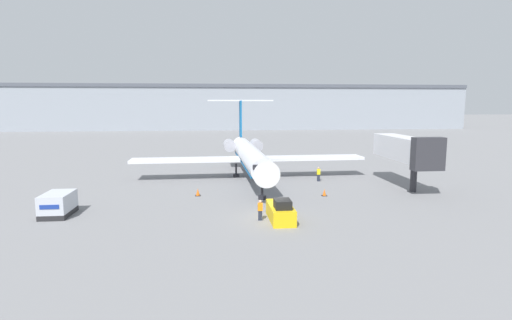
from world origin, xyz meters
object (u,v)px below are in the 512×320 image
at_px(traffic_cone_left, 198,192).
at_px(airplane_main, 249,154).
at_px(traffic_cone_right, 324,193).
at_px(luggage_cart, 58,204).
at_px(worker_near_tug, 260,210).
at_px(worker_by_wing, 319,174).
at_px(jet_bridge, 406,149).
at_px(pushback_tug, 281,211).

bearing_deg(traffic_cone_left, airplane_main, 57.77).
relative_size(airplane_main, traffic_cone_right, 41.30).
distance_m(luggage_cart, traffic_cone_right, 25.32).
distance_m(airplane_main, worker_near_tug, 19.48).
relative_size(worker_near_tug, worker_by_wing, 0.96).
xyz_separation_m(worker_by_wing, jet_bridge, (8.81, -4.65, 3.51)).
relative_size(airplane_main, worker_near_tug, 17.59).
height_order(pushback_tug, worker_by_wing, pushback_tug).
xyz_separation_m(luggage_cart, traffic_cone_right, (24.84, 4.89, -0.64)).
relative_size(pushback_tug, traffic_cone_right, 6.39).
height_order(pushback_tug, luggage_cart, luggage_cart).
xyz_separation_m(pushback_tug, traffic_cone_right, (6.00, 8.21, -0.40)).
distance_m(airplane_main, pushback_tug, 19.64).
bearing_deg(traffic_cone_right, luggage_cart, -168.85).
distance_m(pushback_tug, jet_bridge, 20.15).
relative_size(traffic_cone_left, traffic_cone_right, 1.07).
bearing_deg(worker_by_wing, traffic_cone_right, -100.25).
xyz_separation_m(pushback_tug, jet_bridge, (16.22, 11.36, 3.70)).
bearing_deg(traffic_cone_left, worker_near_tug, -59.84).
bearing_deg(airplane_main, luggage_cart, -137.91).
height_order(traffic_cone_right, jet_bridge, jet_bridge).
xyz_separation_m(airplane_main, traffic_cone_left, (-6.23, -9.88, -2.75)).
height_order(luggage_cart, worker_near_tug, luggage_cart).
relative_size(luggage_cart, worker_by_wing, 2.02).
distance_m(pushback_tug, luggage_cart, 19.13).
height_order(traffic_cone_left, traffic_cone_right, traffic_cone_left).
bearing_deg(luggage_cart, pushback_tug, -9.99).
xyz_separation_m(pushback_tug, worker_by_wing, (7.41, 16.01, 0.19)).
relative_size(worker_by_wing, traffic_cone_left, 2.28).
bearing_deg(pushback_tug, airplane_main, 92.79).
xyz_separation_m(airplane_main, traffic_cone_right, (6.95, -11.26, -2.77)).
distance_m(worker_near_tug, jet_bridge, 21.43).
bearing_deg(worker_by_wing, traffic_cone_left, -156.27).
height_order(airplane_main, worker_near_tug, airplane_main).
relative_size(worker_near_tug, jet_bridge, 0.15).
distance_m(worker_by_wing, traffic_cone_right, 7.95).
xyz_separation_m(worker_near_tug, jet_bridge, (17.90, 11.23, 3.55)).
xyz_separation_m(airplane_main, luggage_cart, (-17.89, -16.16, -2.13)).
relative_size(luggage_cart, traffic_cone_right, 4.94).
bearing_deg(jet_bridge, airplane_main, 154.72).
height_order(luggage_cart, worker_by_wing, luggage_cart).
relative_size(airplane_main, jet_bridge, 2.60).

